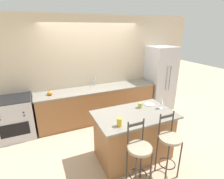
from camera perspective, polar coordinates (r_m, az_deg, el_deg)
ground_plane at (r=4.63m, az=-2.92°, el=-11.46°), size 18.00×18.00×0.00m
wall_back at (r=4.76m, az=-6.30°, el=6.91°), size 6.00×0.07×2.70m
back_counter at (r=4.74m, az=-4.68°, el=-4.55°), size 3.12×0.70×0.90m
sink_faucet at (r=4.72m, az=-5.69°, el=2.88°), size 0.02×0.13×0.22m
kitchen_island at (r=3.44m, az=7.06°, el=-14.60°), size 1.46×0.89×0.92m
refrigerator at (r=5.46m, az=15.34°, el=3.54°), size 0.75×0.73×1.88m
oven_range at (r=4.54m, az=-29.06°, el=-8.07°), size 0.78×0.70×0.94m
bar_stool_near at (r=2.80m, az=8.80°, el=-20.28°), size 0.36×0.36×1.12m
bar_stool_far at (r=3.10m, az=18.16°, el=-16.65°), size 0.36×0.36×1.12m
dinner_plate at (r=3.60m, az=12.18°, el=-4.76°), size 0.21×0.21×0.02m
wine_glass at (r=3.45m, az=15.82°, el=-3.55°), size 0.08×0.08×0.22m
coffee_mug at (r=3.43m, az=9.15°, el=-5.06°), size 0.11×0.08×0.10m
tumbler_cup at (r=2.79m, az=2.45°, el=-10.54°), size 0.08×0.08×0.14m
pumpkin_decoration at (r=4.31m, az=-19.61°, el=-1.06°), size 0.13×0.13×0.12m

